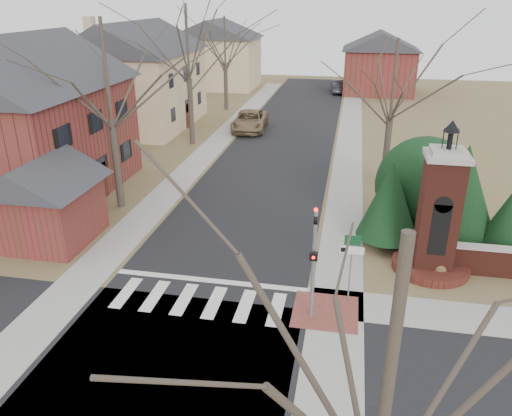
% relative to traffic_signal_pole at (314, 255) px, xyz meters
% --- Properties ---
extents(ground, '(120.00, 120.00, 0.00)m').
position_rel_traffic_signal_pole_xyz_m(ground, '(-4.30, -0.57, -2.59)').
color(ground, brown).
rests_on(ground, ground).
extents(main_street, '(8.00, 70.00, 0.01)m').
position_rel_traffic_signal_pole_xyz_m(main_street, '(-4.30, 21.43, -2.58)').
color(main_street, black).
rests_on(main_street, ground).
extents(cross_street, '(120.00, 8.00, 0.01)m').
position_rel_traffic_signal_pole_xyz_m(cross_street, '(-4.30, -3.57, -2.58)').
color(cross_street, black).
rests_on(cross_street, ground).
extents(crosswalk_zone, '(8.00, 2.20, 0.02)m').
position_rel_traffic_signal_pole_xyz_m(crosswalk_zone, '(-4.30, 0.23, -2.58)').
color(crosswalk_zone, silver).
rests_on(crosswalk_zone, ground).
extents(stop_bar, '(8.00, 0.35, 0.02)m').
position_rel_traffic_signal_pole_xyz_m(stop_bar, '(-4.30, 1.73, -2.58)').
color(stop_bar, silver).
rests_on(stop_bar, ground).
extents(sidewalk_right_main, '(2.00, 60.00, 0.02)m').
position_rel_traffic_signal_pole_xyz_m(sidewalk_right_main, '(0.90, 21.43, -2.58)').
color(sidewalk_right_main, gray).
rests_on(sidewalk_right_main, ground).
extents(sidewalk_left, '(2.00, 60.00, 0.02)m').
position_rel_traffic_signal_pole_xyz_m(sidewalk_left, '(-9.50, 21.43, -2.58)').
color(sidewalk_left, gray).
rests_on(sidewalk_left, ground).
extents(curb_apron, '(2.40, 2.40, 0.02)m').
position_rel_traffic_signal_pole_xyz_m(curb_apron, '(0.50, 0.43, -2.57)').
color(curb_apron, brown).
rests_on(curb_apron, ground).
extents(traffic_signal_pole, '(0.28, 0.41, 4.50)m').
position_rel_traffic_signal_pole_xyz_m(traffic_signal_pole, '(0.00, 0.00, 0.00)').
color(traffic_signal_pole, slate).
rests_on(traffic_signal_pole, ground).
extents(sign_post, '(0.90, 0.07, 2.75)m').
position_rel_traffic_signal_pole_xyz_m(sign_post, '(1.29, 1.41, -0.64)').
color(sign_post, slate).
rests_on(sign_post, ground).
extents(brick_gate_monument, '(3.20, 3.20, 6.47)m').
position_rel_traffic_signal_pole_xyz_m(brick_gate_monument, '(4.70, 4.42, -0.42)').
color(brick_gate_monument, '#572319').
rests_on(brick_gate_monument, ground).
extents(house_brick_left, '(9.80, 11.80, 9.42)m').
position_rel_traffic_signal_pole_xyz_m(house_brick_left, '(-17.31, 9.42, 2.07)').
color(house_brick_left, maroon).
rests_on(house_brick_left, ground).
extents(house_stucco_left, '(9.80, 12.80, 9.28)m').
position_rel_traffic_signal_pole_xyz_m(house_stucco_left, '(-17.80, 26.42, 2.01)').
color(house_stucco_left, beige).
rests_on(house_stucco_left, ground).
extents(garage_left, '(4.80, 4.80, 4.29)m').
position_rel_traffic_signal_pole_xyz_m(garage_left, '(-12.82, 3.92, -0.35)').
color(garage_left, maroon).
rests_on(garage_left, ground).
extents(house_distant_left, '(10.80, 8.80, 8.53)m').
position_rel_traffic_signal_pole_xyz_m(house_distant_left, '(-16.31, 47.42, 1.66)').
color(house_distant_left, beige).
rests_on(house_distant_left, ground).
extents(house_distant_right, '(8.80, 8.80, 7.30)m').
position_rel_traffic_signal_pole_xyz_m(house_distant_right, '(3.69, 47.42, 1.06)').
color(house_distant_right, maroon).
rests_on(house_distant_right, ground).
extents(evergreen_near, '(2.80, 2.80, 4.10)m').
position_rel_traffic_signal_pole_xyz_m(evergreen_near, '(2.90, 6.43, -0.29)').
color(evergreen_near, '#473D33').
rests_on(evergreen_near, ground).
extents(evergreen_mid, '(3.40, 3.40, 4.70)m').
position_rel_traffic_signal_pole_xyz_m(evergreen_mid, '(6.20, 7.63, 0.01)').
color(evergreen_mid, '#473D33').
rests_on(evergreen_mid, ground).
extents(evergreen_far, '(2.40, 2.40, 3.30)m').
position_rel_traffic_signal_pole_xyz_m(evergreen_far, '(8.20, 6.63, -0.69)').
color(evergreen_far, '#473D33').
rests_on(evergreen_far, ground).
extents(evergreen_mass, '(4.80, 4.80, 4.80)m').
position_rel_traffic_signal_pole_xyz_m(evergreen_mass, '(4.70, 8.93, -0.19)').
color(evergreen_mass, black).
rests_on(evergreen_mass, ground).
extents(bare_tree_0, '(8.05, 8.05, 11.15)m').
position_rel_traffic_signal_pole_xyz_m(bare_tree_0, '(-11.30, 8.43, 5.11)').
color(bare_tree_0, '#473D33').
rests_on(bare_tree_0, ground).
extents(bare_tree_1, '(8.40, 8.40, 11.64)m').
position_rel_traffic_signal_pole_xyz_m(bare_tree_1, '(-11.30, 21.43, 5.44)').
color(bare_tree_1, '#473D33').
rests_on(bare_tree_1, ground).
extents(bare_tree_2, '(7.35, 7.35, 10.19)m').
position_rel_traffic_signal_pole_xyz_m(bare_tree_2, '(-11.80, 34.43, 4.44)').
color(bare_tree_2, '#473D33').
rests_on(bare_tree_2, ground).
extents(bare_tree_3, '(7.00, 7.00, 9.70)m').
position_rel_traffic_signal_pole_xyz_m(bare_tree_3, '(3.20, 15.43, 4.10)').
color(bare_tree_3, '#473D33').
rests_on(bare_tree_3, ground).
extents(bare_tree_4, '(6.65, 6.65, 9.21)m').
position_rel_traffic_signal_pole_xyz_m(bare_tree_4, '(1.70, -9.57, 3.77)').
color(bare_tree_4, '#473D33').
rests_on(bare_tree_4, ground).
extents(pickup_truck, '(3.07, 6.04, 1.64)m').
position_rel_traffic_signal_pole_xyz_m(pickup_truck, '(-7.70, 26.51, -1.77)').
color(pickup_truck, olive).
rests_on(pickup_truck, ground).
extents(distant_car, '(2.20, 4.88, 1.55)m').
position_rel_traffic_signal_pole_xyz_m(distant_car, '(-0.90, 46.30, -1.81)').
color(distant_car, '#303337').
rests_on(distant_car, ground).
extents(dry_shrub_left, '(0.70, 0.70, 0.70)m').
position_rel_traffic_signal_pole_xyz_m(dry_shrub_left, '(4.30, 4.03, -2.24)').
color(dry_shrub_left, brown).
rests_on(dry_shrub_left, ground).
extents(dry_shrub_right, '(0.82, 0.82, 0.82)m').
position_rel_traffic_signal_pole_xyz_m(dry_shrub_right, '(5.00, 4.03, -2.18)').
color(dry_shrub_right, brown).
rests_on(dry_shrub_right, ground).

